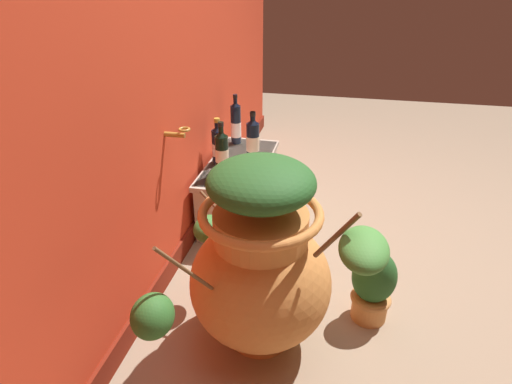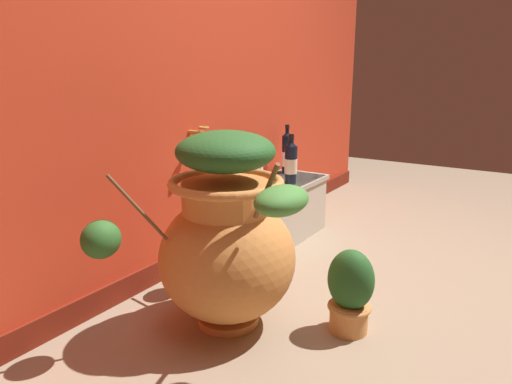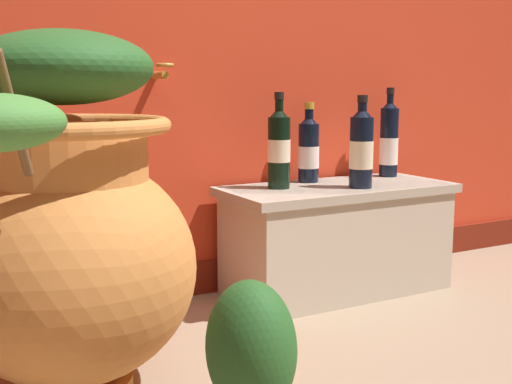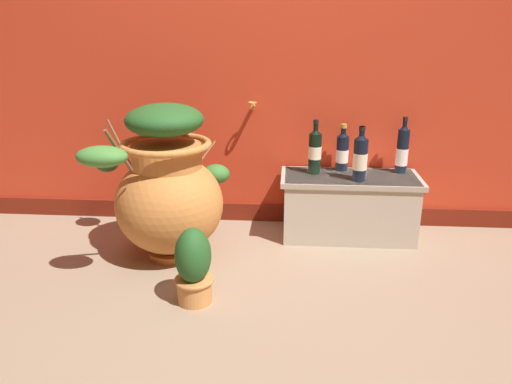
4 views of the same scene
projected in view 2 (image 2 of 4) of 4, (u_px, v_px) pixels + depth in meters
The scene contains 9 objects.
ground_plane at pixel (391, 304), 2.17m from camera, with size 7.00×7.00×0.00m, color gray.
back_wall at pixel (188, 28), 2.46m from camera, with size 4.40×0.33×2.60m.
terracotta_urn at pixel (226, 239), 1.91m from camera, with size 0.80×0.80×0.84m.
stone_ledge at pixel (277, 209), 2.95m from camera, with size 0.81×0.37×0.38m.
wine_bottle_left at pixel (253, 166), 2.72m from camera, with size 0.08×0.08×0.32m.
wine_bottle_middle at pixel (257, 163), 2.90m from camera, with size 0.08×0.08×0.28m.
wine_bottle_right at pixel (291, 162), 2.86m from camera, with size 0.08×0.08×0.31m.
wine_bottle_back at pixel (287, 153), 3.17m from camera, with size 0.07×0.07×0.33m.
potted_shrub at pixel (350, 291), 1.90m from camera, with size 0.18×0.20×0.36m.
Camera 2 is at (-1.99, -0.52, 1.07)m, focal length 32.07 mm.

